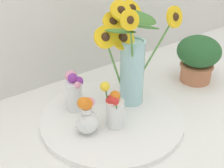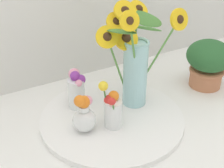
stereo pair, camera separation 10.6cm
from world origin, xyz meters
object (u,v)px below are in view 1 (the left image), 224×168
object	(u,v)px
vase_small_back	(74,91)
vase_small_center	(114,108)
vase_bulb_right	(87,117)
potted_plant	(198,57)
mason_jar_sunflowers	(131,58)
serving_tray	(112,118)

from	to	relation	value
vase_small_back	vase_small_center	bearing A→B (deg)	-71.61
vase_small_center	vase_bulb_right	distance (m)	0.10
vase_bulb_right	potted_plant	distance (m)	0.60
vase_small_back	potted_plant	xyz separation A→B (m)	(0.56, -0.10, 0.02)
mason_jar_sunflowers	vase_small_back	bearing A→B (deg)	157.40
vase_bulb_right	vase_small_back	bearing A→B (deg)	75.50
mason_jar_sunflowers	vase_small_center	bearing A→B (deg)	-148.12
vase_small_center	vase_small_back	xyz separation A→B (m)	(-0.06, 0.17, 0.01)
serving_tray	potted_plant	xyz separation A→B (m)	(0.47, 0.02, 0.11)
potted_plant	mason_jar_sunflowers	bearing A→B (deg)	176.77
serving_tray	vase_small_center	xyz separation A→B (m)	(-0.03, -0.05, 0.08)
serving_tray	vase_bulb_right	bearing A→B (deg)	-169.36
mason_jar_sunflowers	vase_bulb_right	world-z (taller)	mason_jar_sunflowers
serving_tray	vase_small_back	bearing A→B (deg)	123.82
serving_tray	potted_plant	distance (m)	0.49
potted_plant	vase_small_back	bearing A→B (deg)	169.60
serving_tray	potted_plant	size ratio (longest dim) A/B	2.52
vase_bulb_right	potted_plant	bearing A→B (deg)	4.09
vase_bulb_right	vase_small_back	distance (m)	0.15
serving_tray	vase_small_back	xyz separation A→B (m)	(-0.08, 0.12, 0.09)
serving_tray	potted_plant	world-z (taller)	potted_plant
vase_bulb_right	potted_plant	world-z (taller)	potted_plant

